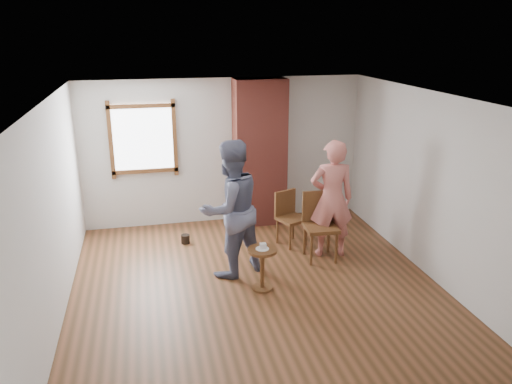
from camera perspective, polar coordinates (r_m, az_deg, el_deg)
The scene contains 12 objects.
ground at distance 6.94m, azimuth 0.26°, elevation -11.20°, with size 5.50×5.50×0.00m, color brown.
room_shell at distance 6.81m, azimuth -1.33°, elevation 4.65°, with size 5.04×5.52×2.62m.
brick_chimney at distance 8.87m, azimuth 0.42°, elevation 4.49°, with size 0.90×0.50×2.60m, color #A7473B.
stoneware_crock at distance 9.01m, azimuth -1.91°, elevation -2.46°, with size 0.35×0.35×0.45m, color tan.
dark_pot at distance 8.40m, azimuth -8.07°, elevation -5.34°, with size 0.15×0.15×0.15m, color black.
dining_chair_left at distance 8.20m, azimuth 3.80°, elevation -2.60°, with size 0.54×0.54×0.88m.
dining_chair_right at distance 7.73m, azimuth 7.26°, elevation -3.38°, with size 0.51×0.51×1.03m.
side_table at distance 6.79m, azimuth 0.72°, elevation -8.03°, with size 0.40×0.40×0.60m.
cake_plate at distance 6.71m, azimuth 0.73°, elevation -6.49°, with size 0.18×0.18×0.01m, color white.
cake_slice at distance 6.69m, azimuth 0.81°, elevation -6.22°, with size 0.08×0.07×0.06m, color white.
man at distance 7.01m, azimuth -2.94°, elevation -1.96°, with size 0.96×0.75×1.98m, color #16183C.
person_pink at distance 7.71m, azimuth 8.64°, elevation -0.78°, with size 0.67×0.44×1.85m, color #D5746A.
Camera 1 is at (-1.36, -5.88, 3.42)m, focal length 35.00 mm.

